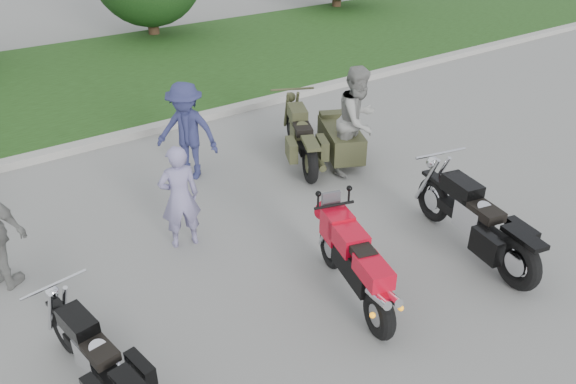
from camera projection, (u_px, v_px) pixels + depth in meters
ground at (298, 290)px, 7.34m from camera, size 80.00×80.00×0.00m
curb at (125, 136)px, 11.56m from camera, size 60.00×0.30×0.15m
grass_strip at (64, 84)px, 14.50m from camera, size 60.00×8.00×0.14m
sportbike_red at (356, 263)px, 6.91m from camera, size 0.77×1.99×0.96m
cruiser_left at (100, 362)px, 5.70m from camera, size 0.53×2.08×0.80m
cruiser_right at (478, 224)px, 7.82m from camera, size 0.72×2.52×0.98m
cruiser_sidecar at (325, 139)px, 10.48m from camera, size 1.83×2.32×0.96m
person_stripe at (180, 197)px, 7.90m from camera, size 0.64×0.49×1.57m
person_grey at (358, 121)px, 9.89m from camera, size 1.12×0.98×1.96m
person_denim at (187, 131)px, 9.71m from camera, size 1.22×1.29×1.76m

